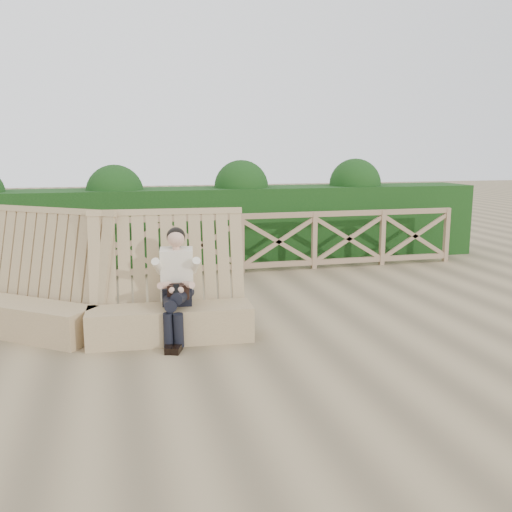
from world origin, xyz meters
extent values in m
plane|color=brown|center=(0.00, 0.00, 0.00)|extent=(60.00, 60.00, 0.00)
cube|color=#987C56|center=(-2.72, 0.64, 0.21)|extent=(1.84, 1.60, 0.42)
cube|color=#987C56|center=(-2.55, 0.85, 0.78)|extent=(1.80, 1.55, 1.54)
cube|color=#987C56|center=(-0.98, -0.03, 0.21)|extent=(1.98, 0.63, 0.42)
cube|color=#987C56|center=(-0.96, 0.24, 0.78)|extent=(1.97, 0.56, 1.54)
cube|color=black|center=(-0.88, 0.06, 0.52)|extent=(0.38, 0.30, 0.21)
cube|color=beige|center=(-0.88, 0.11, 0.85)|extent=(0.43, 0.33, 0.51)
sphere|color=tan|center=(-0.88, 0.06, 1.22)|extent=(0.23, 0.23, 0.20)
sphere|color=black|center=(-0.88, 0.10, 1.24)|extent=(0.25, 0.25, 0.22)
cylinder|color=black|center=(-1.00, -0.13, 0.50)|extent=(0.21, 0.46, 0.15)
cylinder|color=black|center=(-0.84, -0.13, 0.57)|extent=(0.21, 0.47, 0.16)
cylinder|color=black|center=(-1.04, -0.34, 0.21)|extent=(0.13, 0.13, 0.42)
cylinder|color=black|center=(-0.93, -0.37, 0.21)|extent=(0.13, 0.13, 0.42)
cube|color=black|center=(-1.05, -0.42, 0.04)|extent=(0.12, 0.24, 0.08)
cube|color=black|center=(-0.96, -0.46, 0.04)|extent=(0.12, 0.24, 0.08)
cube|color=black|center=(-0.89, -0.11, 0.62)|extent=(0.28, 0.19, 0.17)
cube|color=black|center=(-0.93, -0.26, 0.68)|extent=(0.08, 0.09, 0.12)
cube|color=#8B6B50|center=(0.00, 3.50, 1.05)|extent=(10.10, 0.07, 0.10)
cube|color=#8B6B50|center=(0.00, 3.50, 0.12)|extent=(10.10, 0.07, 0.10)
cube|color=black|center=(0.00, 4.70, 0.75)|extent=(12.00, 1.20, 1.50)
camera|label=1|loc=(-1.65, -6.63, 2.27)|focal=40.00mm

